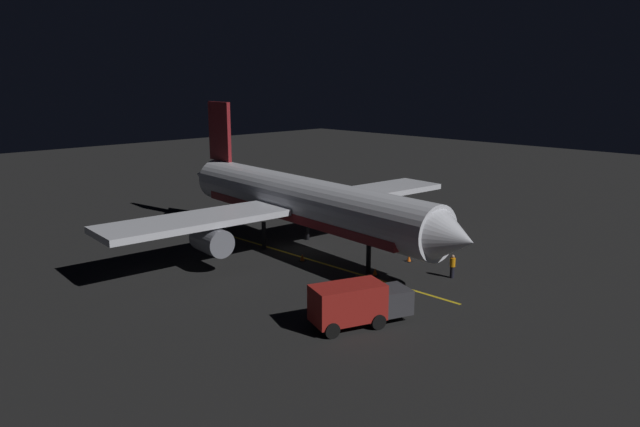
{
  "coord_description": "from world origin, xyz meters",
  "views": [
    {
      "loc": [
        32.48,
        35.37,
        14.06
      ],
      "look_at": [
        0.0,
        2.0,
        3.5
      ],
      "focal_mm": 33.24,
      "sensor_mm": 36.0,
      "label": 1
    }
  ],
  "objects_px": {
    "baggage_truck": "(357,304)",
    "traffic_cone_under_wing": "(302,258)",
    "ground_crew_worker": "(452,266)",
    "airliner": "(299,201)",
    "traffic_cone_near_left": "(409,258)",
    "traffic_cone_near_right": "(375,272)",
    "catering_truck": "(371,213)"
  },
  "relations": [
    {
      "from": "traffic_cone_near_left",
      "to": "traffic_cone_under_wing",
      "type": "xyz_separation_m",
      "value": [
        5.95,
        -5.99,
        0.0
      ]
    },
    {
      "from": "airliner",
      "to": "catering_truck",
      "type": "distance_m",
      "value": 11.57
    },
    {
      "from": "baggage_truck",
      "to": "traffic_cone_near_right",
      "type": "distance_m",
      "value": 9.37
    },
    {
      "from": "catering_truck",
      "to": "traffic_cone_near_left",
      "type": "relative_size",
      "value": 10.14
    },
    {
      "from": "airliner",
      "to": "traffic_cone_under_wing",
      "type": "bearing_deg",
      "value": 51.88
    },
    {
      "from": "ground_crew_worker",
      "to": "traffic_cone_near_right",
      "type": "height_order",
      "value": "ground_crew_worker"
    },
    {
      "from": "traffic_cone_near_left",
      "to": "traffic_cone_under_wing",
      "type": "distance_m",
      "value": 8.44
    },
    {
      "from": "catering_truck",
      "to": "traffic_cone_under_wing",
      "type": "xyz_separation_m",
      "value": [
        13.24,
        4.33,
        -0.9
      ]
    },
    {
      "from": "airliner",
      "to": "catering_truck",
      "type": "height_order",
      "value": "airliner"
    },
    {
      "from": "catering_truck",
      "to": "baggage_truck",
      "type": "bearing_deg",
      "value": 39.06
    },
    {
      "from": "ground_crew_worker",
      "to": "traffic_cone_under_wing",
      "type": "distance_m",
      "value": 11.74
    },
    {
      "from": "ground_crew_worker",
      "to": "traffic_cone_near_right",
      "type": "bearing_deg",
      "value": -50.4
    },
    {
      "from": "baggage_truck",
      "to": "catering_truck",
      "type": "xyz_separation_m",
      "value": [
        -19.5,
        -15.83,
        -0.16
      ]
    },
    {
      "from": "traffic_cone_near_left",
      "to": "traffic_cone_near_right",
      "type": "distance_m",
      "value": 4.49
    },
    {
      "from": "airliner",
      "to": "ground_crew_worker",
      "type": "distance_m",
      "value": 14.03
    },
    {
      "from": "traffic_cone_near_left",
      "to": "traffic_cone_near_right",
      "type": "height_order",
      "value": "same"
    },
    {
      "from": "airliner",
      "to": "ground_crew_worker",
      "type": "xyz_separation_m",
      "value": [
        -2.85,
        13.36,
        -3.22
      ]
    },
    {
      "from": "baggage_truck",
      "to": "traffic_cone_under_wing",
      "type": "bearing_deg",
      "value": -118.58
    },
    {
      "from": "traffic_cone_near_right",
      "to": "airliner",
      "type": "bearing_deg",
      "value": -94.42
    },
    {
      "from": "traffic_cone_near_left",
      "to": "traffic_cone_near_right",
      "type": "xyz_separation_m",
      "value": [
        4.48,
        0.31,
        0.0
      ]
    },
    {
      "from": "traffic_cone_near_left",
      "to": "traffic_cone_under_wing",
      "type": "height_order",
      "value": "same"
    },
    {
      "from": "ground_crew_worker",
      "to": "traffic_cone_near_left",
      "type": "bearing_deg",
      "value": -101.43
    },
    {
      "from": "catering_truck",
      "to": "ground_crew_worker",
      "type": "distance_m",
      "value": 17.05
    },
    {
      "from": "airliner",
      "to": "baggage_truck",
      "type": "height_order",
      "value": "airliner"
    },
    {
      "from": "airliner",
      "to": "baggage_truck",
      "type": "relative_size",
      "value": 5.6
    },
    {
      "from": "airliner",
      "to": "traffic_cone_under_wing",
      "type": "height_order",
      "value": "airliner"
    },
    {
      "from": "traffic_cone_near_right",
      "to": "traffic_cone_under_wing",
      "type": "relative_size",
      "value": 1.0
    },
    {
      "from": "airliner",
      "to": "catering_truck",
      "type": "bearing_deg",
      "value": -171.93
    },
    {
      "from": "traffic_cone_near_left",
      "to": "traffic_cone_under_wing",
      "type": "relative_size",
      "value": 1.0
    },
    {
      "from": "baggage_truck",
      "to": "traffic_cone_near_left",
      "type": "distance_m",
      "value": 13.43
    },
    {
      "from": "airliner",
      "to": "catering_truck",
      "type": "xyz_separation_m",
      "value": [
        -11.07,
        -1.57,
        -2.96
      ]
    },
    {
      "from": "ground_crew_worker",
      "to": "traffic_cone_under_wing",
      "type": "xyz_separation_m",
      "value": [
        5.02,
        -10.6,
        -0.64
      ]
    }
  ]
}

